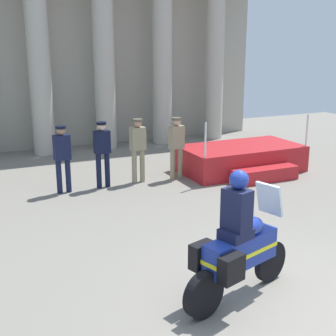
# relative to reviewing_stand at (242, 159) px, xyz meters

# --- Properties ---
(ground_plane) EXTENTS (28.00, 28.00, 0.00)m
(ground_plane) POSITION_rel_reviewing_stand_xyz_m (-3.39, -5.97, -0.35)
(ground_plane) COLOR gray
(colonnade_backdrop) EXTENTS (14.36, 1.54, 7.01)m
(colonnade_backdrop) POSITION_rel_reviewing_stand_xyz_m (-3.60, 5.09, 3.21)
(colonnade_backdrop) COLOR #A49F91
(colonnade_backdrop) RESTS_ON ground_plane
(reviewing_stand) EXTENTS (3.38, 2.28, 1.63)m
(reviewing_stand) POSITION_rel_reviewing_stand_xyz_m (0.00, 0.00, 0.00)
(reviewing_stand) COLOR #B21E23
(reviewing_stand) RESTS_ON ground_plane
(officer_in_row_0) EXTENTS (0.40, 0.25, 1.64)m
(officer_in_row_0) POSITION_rel_reviewing_stand_xyz_m (-4.99, 0.18, 0.61)
(officer_in_row_0) COLOR #141938
(officer_in_row_0) RESTS_ON ground_plane
(officer_in_row_1) EXTENTS (0.40, 0.25, 1.66)m
(officer_in_row_1) POSITION_rel_reviewing_stand_xyz_m (-4.00, 0.19, 0.63)
(officer_in_row_1) COLOR black
(officer_in_row_1) RESTS_ON ground_plane
(officer_in_row_2) EXTENTS (0.40, 0.25, 1.66)m
(officer_in_row_2) POSITION_rel_reviewing_stand_xyz_m (-3.04, 0.24, 0.63)
(officer_in_row_2) COLOR gray
(officer_in_row_2) RESTS_ON ground_plane
(officer_in_row_3) EXTENTS (0.40, 0.25, 1.65)m
(officer_in_row_3) POSITION_rel_reviewing_stand_xyz_m (-2.00, 0.12, 0.62)
(officer_in_row_3) COLOR gray
(officer_in_row_3) RESTS_ON ground_plane
(motorcycle_with_rider) EXTENTS (2.03, 0.92, 1.90)m
(motorcycle_with_rider) POSITION_rel_reviewing_stand_xyz_m (-3.86, -5.66, 0.44)
(motorcycle_with_rider) COLOR black
(motorcycle_with_rider) RESTS_ON ground_plane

